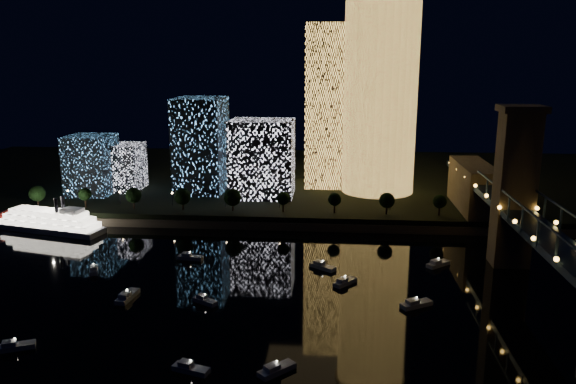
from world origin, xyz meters
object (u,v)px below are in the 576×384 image
at_px(tower_cylindrical, 380,95).
at_px(riverboat, 45,221).
at_px(tower_rectangular, 331,106).
at_px(truss_bridge, 573,269).

height_order(tower_cylindrical, riverboat, tower_cylindrical).
distance_m(tower_rectangular, truss_bridge, 149.36).
xyz_separation_m(truss_bridge, riverboat, (-164.18, 68.68, -12.65)).
height_order(tower_cylindrical, truss_bridge, tower_cylindrical).
height_order(truss_bridge, riverboat, truss_bridge).
bearing_deg(riverboat, tower_cylindrical, 23.26).
bearing_deg(tower_rectangular, riverboat, -147.98).
xyz_separation_m(tower_cylindrical, tower_rectangular, (-21.47, 11.65, -6.07)).
bearing_deg(truss_bridge, tower_cylindrical, 106.17).
distance_m(tower_cylindrical, tower_rectangular, 25.17).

